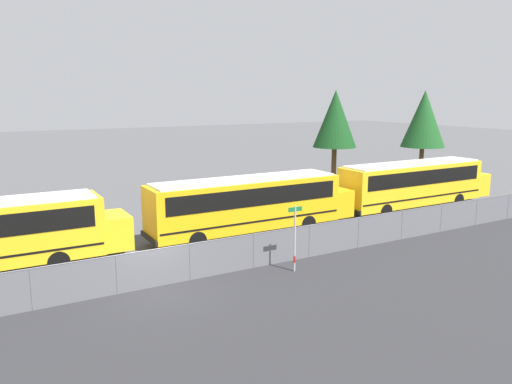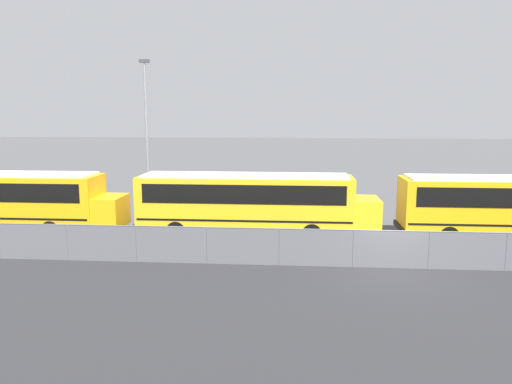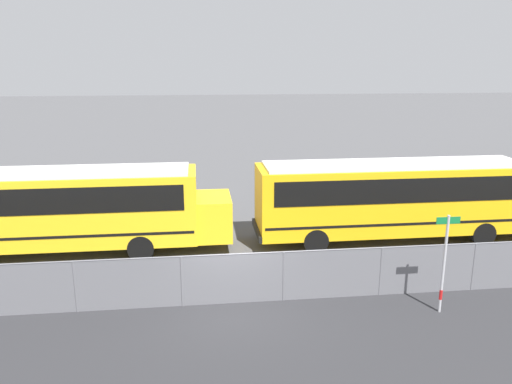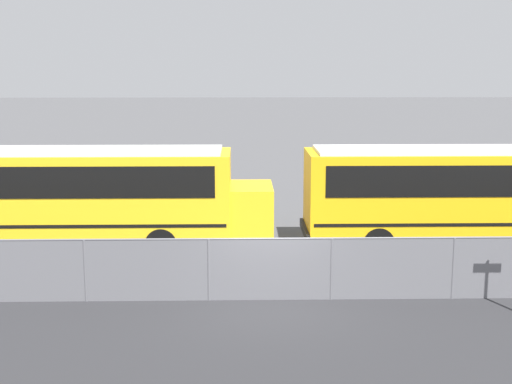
% 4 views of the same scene
% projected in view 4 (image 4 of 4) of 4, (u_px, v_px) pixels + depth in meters
% --- Properties ---
extents(ground_plane, '(200.00, 200.00, 0.00)m').
position_uv_depth(ground_plane, '(270.00, 300.00, 17.83)').
color(ground_plane, '#4C4C4F').
extents(fence, '(64.17, 0.07, 1.60)m').
position_uv_depth(fence, '(270.00, 268.00, 17.68)').
color(fence, '#9EA0A5').
rests_on(fence, ground_plane).
extents(school_bus_1, '(12.35, 2.46, 3.22)m').
position_uv_depth(school_bus_1, '(63.00, 191.00, 22.11)').
color(school_bus_1, yellow).
rests_on(school_bus_1, ground_plane).
extents(school_bus_2, '(12.35, 2.46, 3.22)m').
position_uv_depth(school_bus_2, '(489.00, 190.00, 22.37)').
color(school_bus_2, yellow).
rests_on(school_bus_2, ground_plane).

